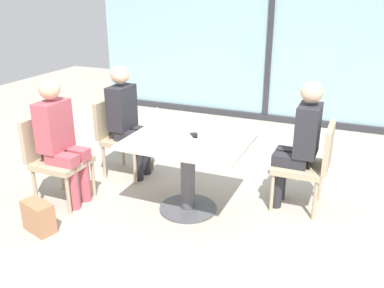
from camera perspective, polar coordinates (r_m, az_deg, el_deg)
name	(u,v)px	position (r m, az deg, el deg)	size (l,w,h in m)	color
ground_plane	(188,209)	(4.12, -0.55, -8.94)	(12.00, 12.00, 0.00)	#A89E8E
window_wall_backdrop	(270,44)	(6.68, 10.67, 13.29)	(5.91, 0.10, 2.70)	#91B7BC
dining_table_main	(188,160)	(3.89, -0.57, -2.19)	(1.11, 0.85, 0.73)	silver
chair_side_end	(54,154)	(4.32, -18.50, -1.34)	(0.50, 0.46, 0.87)	tan
chair_far_right	(310,161)	(4.09, 15.91, -2.29)	(0.50, 0.46, 0.87)	tan
chair_far_left	(120,133)	(4.77, -9.91, 1.54)	(0.50, 0.46, 0.87)	tan
person_side_end	(60,136)	(4.18, -17.68, 1.01)	(0.39, 0.34, 1.26)	#B24C56
person_far_right	(300,140)	(4.03, 14.66, 0.60)	(0.39, 0.34, 1.26)	#28282D
person_far_left	(127,117)	(4.65, -8.92, 3.74)	(0.39, 0.34, 1.26)	#28282D
wine_glass_0	(198,126)	(3.76, 0.84, 2.46)	(0.07, 0.07, 0.18)	silver
wine_glass_1	(173,129)	(3.69, -2.68, 2.09)	(0.07, 0.07, 0.18)	silver
wine_glass_2	(200,137)	(3.48, 1.16, 0.91)	(0.07, 0.07, 0.18)	silver
wine_glass_3	(158,112)	(4.22, -4.75, 4.44)	(0.07, 0.07, 0.18)	silver
wine_glass_4	(181,120)	(3.94, -1.52, 3.31)	(0.07, 0.07, 0.18)	silver
coffee_cup	(179,132)	(3.87, -1.83, 1.66)	(0.08, 0.08, 0.09)	white
cell_phone_on_table	(195,135)	(3.91, 0.39, 1.22)	(0.07, 0.14, 0.01)	black
handbag_0	(39,217)	(3.96, -20.35, -9.38)	(0.30, 0.16, 0.28)	#A3704C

